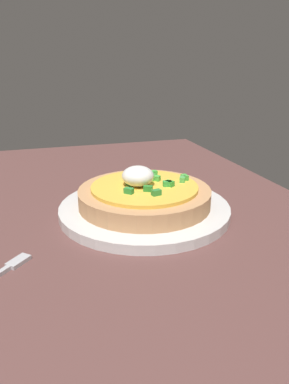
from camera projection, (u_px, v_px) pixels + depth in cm
name	position (u px, v px, depth cm)	size (l,w,h in cm)	color
dining_table	(71.00, 235.00, 50.08)	(101.38, 78.90, 2.79)	brown
plate	(145.00, 209.00, 53.69)	(25.73, 25.73, 1.43)	silver
pizza	(144.00, 194.00, 52.88)	(19.86, 19.86, 6.00)	tan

